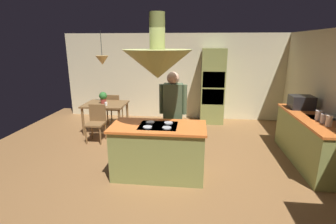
{
  "coord_description": "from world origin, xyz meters",
  "views": [
    {
      "loc": [
        0.6,
        -4.17,
        2.28
      ],
      "look_at": [
        0.1,
        0.4,
        1.0
      ],
      "focal_mm": 26.74,
      "sensor_mm": 36.0,
      "label": 1
    }
  ],
  "objects_px": {
    "person_at_island": "(173,110)",
    "kitchen_island": "(159,150)",
    "dining_table": "(106,107)",
    "oven_tower": "(213,86)",
    "chair_facing_island": "(96,120)",
    "canister_sugar": "(324,119)",
    "potted_plant_on_table": "(103,97)",
    "canister_flour": "(329,121)",
    "canister_tea": "(319,115)",
    "cup_on_table": "(106,104)",
    "chair_by_back_wall": "(114,107)",
    "microwave_on_counter": "(301,102)"
  },
  "relations": [
    {
      "from": "chair_by_back_wall",
      "to": "chair_facing_island",
      "type": "bearing_deg",
      "value": 90.0
    },
    {
      "from": "kitchen_island",
      "to": "chair_facing_island",
      "type": "xyz_separation_m",
      "value": [
        -1.7,
        1.45,
        0.04
      ]
    },
    {
      "from": "canister_tea",
      "to": "microwave_on_counter",
      "type": "relative_size",
      "value": 0.38
    },
    {
      "from": "person_at_island",
      "to": "potted_plant_on_table",
      "type": "distance_m",
      "value": 2.42
    },
    {
      "from": "microwave_on_counter",
      "to": "potted_plant_on_table",
      "type": "bearing_deg",
      "value": 171.63
    },
    {
      "from": "oven_tower",
      "to": "chair_by_back_wall",
      "type": "distance_m",
      "value": 2.9
    },
    {
      "from": "cup_on_table",
      "to": "person_at_island",
      "type": "bearing_deg",
      "value": -34.14
    },
    {
      "from": "canister_tea",
      "to": "dining_table",
      "type": "bearing_deg",
      "value": 162.07
    },
    {
      "from": "canister_flour",
      "to": "person_at_island",
      "type": "bearing_deg",
      "value": 171.39
    },
    {
      "from": "canister_tea",
      "to": "chair_facing_island",
      "type": "bearing_deg",
      "value": 169.78
    },
    {
      "from": "canister_flour",
      "to": "canister_tea",
      "type": "relative_size",
      "value": 1.08
    },
    {
      "from": "chair_facing_island",
      "to": "potted_plant_on_table",
      "type": "height_order",
      "value": "potted_plant_on_table"
    },
    {
      "from": "dining_table",
      "to": "potted_plant_on_table",
      "type": "bearing_deg",
      "value": 168.37
    },
    {
      "from": "person_at_island",
      "to": "chair_by_back_wall",
      "type": "distance_m",
      "value": 2.85
    },
    {
      "from": "chair_facing_island",
      "to": "cup_on_table",
      "type": "height_order",
      "value": "chair_facing_island"
    },
    {
      "from": "potted_plant_on_table",
      "to": "canister_flour",
      "type": "xyz_separation_m",
      "value": [
        4.59,
        -1.84,
        0.09
      ]
    },
    {
      "from": "oven_tower",
      "to": "chair_facing_island",
      "type": "relative_size",
      "value": 2.45
    },
    {
      "from": "canister_sugar",
      "to": "kitchen_island",
      "type": "bearing_deg",
      "value": -170.98
    },
    {
      "from": "kitchen_island",
      "to": "microwave_on_counter",
      "type": "bearing_deg",
      "value": 26.81
    },
    {
      "from": "canister_tea",
      "to": "microwave_on_counter",
      "type": "height_order",
      "value": "microwave_on_counter"
    },
    {
      "from": "person_at_island",
      "to": "canister_flour",
      "type": "xyz_separation_m",
      "value": [
        2.65,
        -0.4,
        0.0
      ]
    },
    {
      "from": "chair_facing_island",
      "to": "canister_flour",
      "type": "height_order",
      "value": "canister_flour"
    },
    {
      "from": "kitchen_island",
      "to": "dining_table",
      "type": "relative_size",
      "value": 1.53
    },
    {
      "from": "kitchen_island",
      "to": "cup_on_table",
      "type": "relative_size",
      "value": 17.97
    },
    {
      "from": "person_at_island",
      "to": "chair_by_back_wall",
      "type": "bearing_deg",
      "value": 132.26
    },
    {
      "from": "person_at_island",
      "to": "canister_flour",
      "type": "distance_m",
      "value": 2.68
    },
    {
      "from": "person_at_island",
      "to": "cup_on_table",
      "type": "distance_m",
      "value": 2.17
    },
    {
      "from": "person_at_island",
      "to": "kitchen_island",
      "type": "bearing_deg",
      "value": -105.64
    },
    {
      "from": "cup_on_table",
      "to": "canister_sugar",
      "type": "height_order",
      "value": "canister_sugar"
    },
    {
      "from": "kitchen_island",
      "to": "chair_by_back_wall",
      "type": "distance_m",
      "value": 3.23
    },
    {
      "from": "kitchen_island",
      "to": "canister_tea",
      "type": "relative_size",
      "value": 9.2
    },
    {
      "from": "oven_tower",
      "to": "potted_plant_on_table",
      "type": "relative_size",
      "value": 7.11
    },
    {
      "from": "potted_plant_on_table",
      "to": "canister_flour",
      "type": "relative_size",
      "value": 1.58
    },
    {
      "from": "canister_sugar",
      "to": "microwave_on_counter",
      "type": "relative_size",
      "value": 0.35
    },
    {
      "from": "oven_tower",
      "to": "dining_table",
      "type": "bearing_deg",
      "value": -157.79
    },
    {
      "from": "person_at_island",
      "to": "potted_plant_on_table",
      "type": "xyz_separation_m",
      "value": [
        -1.94,
        1.44,
        -0.09
      ]
    },
    {
      "from": "cup_on_table",
      "to": "canister_flour",
      "type": "xyz_separation_m",
      "value": [
        4.44,
        -1.61,
        0.22
      ]
    },
    {
      "from": "oven_tower",
      "to": "canister_flour",
      "type": "relative_size",
      "value": 11.25
    },
    {
      "from": "dining_table",
      "to": "canister_flour",
      "type": "relative_size",
      "value": 5.58
    },
    {
      "from": "kitchen_island",
      "to": "dining_table",
      "type": "bearing_deg",
      "value": 128.99
    },
    {
      "from": "chair_by_back_wall",
      "to": "canister_sugar",
      "type": "height_order",
      "value": "canister_sugar"
    },
    {
      "from": "oven_tower",
      "to": "chair_facing_island",
      "type": "xyz_separation_m",
      "value": [
        -2.8,
        -1.79,
        -0.56
      ]
    },
    {
      "from": "chair_facing_island",
      "to": "canister_sugar",
      "type": "height_order",
      "value": "canister_sugar"
    },
    {
      "from": "chair_by_back_wall",
      "to": "canister_sugar",
      "type": "relative_size",
      "value": 5.35
    },
    {
      "from": "oven_tower",
      "to": "person_at_island",
      "type": "relative_size",
      "value": 1.21
    },
    {
      "from": "cup_on_table",
      "to": "microwave_on_counter",
      "type": "height_order",
      "value": "microwave_on_counter"
    },
    {
      "from": "canister_flour",
      "to": "kitchen_island",
      "type": "bearing_deg",
      "value": -174.55
    },
    {
      "from": "person_at_island",
      "to": "canister_tea",
      "type": "bearing_deg",
      "value": -0.89
    },
    {
      "from": "chair_by_back_wall",
      "to": "canister_tea",
      "type": "bearing_deg",
      "value": 154.97
    },
    {
      "from": "chair_facing_island",
      "to": "canister_sugar",
      "type": "xyz_separation_m",
      "value": [
        4.54,
        -1.0,
        0.5
      ]
    }
  ]
}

